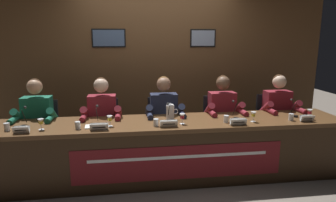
{
  "coord_description": "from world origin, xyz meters",
  "views": [
    {
      "loc": [
        -0.47,
        -3.43,
        1.71
      ],
      "look_at": [
        0.0,
        0.0,
        0.98
      ],
      "focal_mm": 31.44,
      "sensor_mm": 36.0,
      "label": 1
    }
  ],
  "objects_px": {
    "water_cup_left": "(78,126)",
    "panelist_right": "(223,113)",
    "panelist_center": "(164,115)",
    "juice_glass_right": "(253,115)",
    "juice_glass_far_left": "(41,122)",
    "water_cup_far_right": "(291,117)",
    "chair_center": "(163,130)",
    "microphone_far_right": "(294,111)",
    "chair_far_left": "(42,135)",
    "microphone_far_left": "(24,120)",
    "water_cup_center": "(156,123)",
    "chair_far_right": "(271,126)",
    "water_pitcher_central": "(170,112)",
    "document_stack_left": "(95,126)",
    "nameplate_left": "(99,127)",
    "nameplate_right": "(238,122)",
    "nameplate_far_left": "(21,130)",
    "microphone_center": "(169,115)",
    "microphone_left": "(97,118)",
    "juice_glass_center": "(182,117)",
    "panelist_far_right": "(279,111)",
    "microphone_right": "(235,113)",
    "juice_glass_left": "(110,119)",
    "nameplate_center": "(169,124)",
    "panelist_left": "(102,117)",
    "juice_glass_far_right": "(310,112)",
    "chair_left": "(104,133)",
    "chair_right": "(218,128)",
    "conference_table": "(169,141)",
    "water_cup_far_left": "(7,127)",
    "panelist_far_left": "(36,120)"
  },
  "relations": [
    {
      "from": "chair_left",
      "to": "chair_right",
      "type": "bearing_deg",
      "value": 0.0
    },
    {
      "from": "nameplate_far_left",
      "to": "microphone_center",
      "type": "bearing_deg",
      "value": 8.91
    },
    {
      "from": "microphone_center",
      "to": "panelist_right",
      "type": "xyz_separation_m",
      "value": [
        0.81,
        0.37,
        -0.09
      ]
    },
    {
      "from": "juice_glass_center",
      "to": "panelist_far_right",
      "type": "xyz_separation_m",
      "value": [
        1.49,
        0.5,
        -0.1
      ]
    },
    {
      "from": "panelist_center",
      "to": "juice_glass_right",
      "type": "height_order",
      "value": "panelist_center"
    },
    {
      "from": "conference_table",
      "to": "microphone_right",
      "type": "height_order",
      "value": "microphone_right"
    },
    {
      "from": "panelist_center",
      "to": "microphone_far_right",
      "type": "relative_size",
      "value": 5.65
    },
    {
      "from": "water_cup_center",
      "to": "chair_far_right",
      "type": "relative_size",
      "value": 0.09
    },
    {
      "from": "chair_far_left",
      "to": "microphone_far_left",
      "type": "relative_size",
      "value": 4.14
    },
    {
      "from": "conference_table",
      "to": "juice_glass_far_left",
      "type": "relative_size",
      "value": 35.47
    },
    {
      "from": "water_cup_left",
      "to": "nameplate_center",
      "type": "height_order",
      "value": "water_cup_left"
    },
    {
      "from": "microphone_center",
      "to": "document_stack_left",
      "type": "height_order",
      "value": "microphone_center"
    },
    {
      "from": "chair_far_left",
      "to": "panelist_right",
      "type": "xyz_separation_m",
      "value": [
        2.46,
        -0.2,
        0.28
      ]
    },
    {
      "from": "water_cup_left",
      "to": "water_pitcher_central",
      "type": "height_order",
      "value": "water_pitcher_central"
    },
    {
      "from": "chair_left",
      "to": "panelist_far_right",
      "type": "relative_size",
      "value": 0.73
    },
    {
      "from": "juice_glass_far_left",
      "to": "microphone_center",
      "type": "relative_size",
      "value": 0.57
    },
    {
      "from": "chair_center",
      "to": "microphone_far_right",
      "type": "height_order",
      "value": "microphone_far_right"
    },
    {
      "from": "nameplate_center",
      "to": "panelist_left",
      "type": "bearing_deg",
      "value": 142.66
    },
    {
      "from": "juice_glass_left",
      "to": "nameplate_center",
      "type": "xyz_separation_m",
      "value": [
        0.66,
        -0.12,
        -0.05
      ]
    },
    {
      "from": "juice_glass_far_left",
      "to": "chair_left",
      "type": "height_order",
      "value": "chair_left"
    },
    {
      "from": "microphone_right",
      "to": "document_stack_left",
      "type": "distance_m",
      "value": 1.73
    },
    {
      "from": "microphone_far_left",
      "to": "water_cup_left",
      "type": "distance_m",
      "value": 0.66
    },
    {
      "from": "chair_center",
      "to": "nameplate_left",
      "type": "bearing_deg",
      "value": -133.95
    },
    {
      "from": "chair_right",
      "to": "water_pitcher_central",
      "type": "xyz_separation_m",
      "value": [
        -0.78,
        -0.49,
        0.39
      ]
    },
    {
      "from": "chair_far_left",
      "to": "microphone_far_left",
      "type": "height_order",
      "value": "microphone_far_left"
    },
    {
      "from": "water_cup_far_left",
      "to": "panelist_far_left",
      "type": "bearing_deg",
      "value": 72.51
    },
    {
      "from": "water_cup_far_left",
      "to": "panelist_left",
      "type": "relative_size",
      "value": 0.07
    },
    {
      "from": "nameplate_center",
      "to": "microphone_far_right",
      "type": "xyz_separation_m",
      "value": [
        1.67,
        0.26,
        0.03
      ]
    },
    {
      "from": "conference_table",
      "to": "water_cup_far_left",
      "type": "height_order",
      "value": "water_cup_far_left"
    },
    {
      "from": "nameplate_left",
      "to": "water_pitcher_central",
      "type": "height_order",
      "value": "water_pitcher_central"
    },
    {
      "from": "juice_glass_left",
      "to": "nameplate_right",
      "type": "distance_m",
      "value": 1.48
    },
    {
      "from": "panelist_far_right",
      "to": "water_cup_far_right",
      "type": "height_order",
      "value": "panelist_far_right"
    },
    {
      "from": "juice_glass_far_left",
      "to": "juice_glass_left",
      "type": "xyz_separation_m",
      "value": [
        0.74,
        0.03,
        0.0
      ]
    },
    {
      "from": "microphone_far_left",
      "to": "nameplate_right",
      "type": "xyz_separation_m",
      "value": [
        2.45,
        -0.3,
        -0.03
      ]
    },
    {
      "from": "water_cup_left",
      "to": "microphone_left",
      "type": "xyz_separation_m",
      "value": [
        0.2,
        0.16,
        0.04
      ]
    },
    {
      "from": "panelist_center",
      "to": "microphone_far_right",
      "type": "distance_m",
      "value": 1.69
    },
    {
      "from": "water_cup_left",
      "to": "panelist_right",
      "type": "relative_size",
      "value": 0.07
    },
    {
      "from": "juice_glass_far_left",
      "to": "microphone_left",
      "type": "height_order",
      "value": "microphone_left"
    },
    {
      "from": "panelist_far_left",
      "to": "nameplate_right",
      "type": "bearing_deg",
      "value": -14.8
    },
    {
      "from": "microphone_far_right",
      "to": "microphone_right",
      "type": "bearing_deg",
      "value": 179.51
    },
    {
      "from": "panelist_left",
      "to": "juice_glass_far_right",
      "type": "bearing_deg",
      "value": -11.03
    },
    {
      "from": "juice_glass_far_left",
      "to": "water_cup_far_right",
      "type": "relative_size",
      "value": 1.46
    },
    {
      "from": "panelist_left",
      "to": "document_stack_left",
      "type": "relative_size",
      "value": 5.54
    },
    {
      "from": "microphone_left",
      "to": "panelist_right",
      "type": "relative_size",
      "value": 0.18
    },
    {
      "from": "water_pitcher_central",
      "to": "document_stack_left",
      "type": "xyz_separation_m",
      "value": [
        -0.9,
        -0.2,
        -0.09
      ]
    },
    {
      "from": "microphone_right",
      "to": "water_cup_far_right",
      "type": "xyz_separation_m",
      "value": [
        0.65,
        -0.19,
        -0.04
      ]
    },
    {
      "from": "conference_table",
      "to": "chair_far_right",
      "type": "distance_m",
      "value": 1.77
    },
    {
      "from": "chair_far_left",
      "to": "document_stack_left",
      "type": "distance_m",
      "value": 1.08
    },
    {
      "from": "nameplate_center",
      "to": "microphone_far_right",
      "type": "relative_size",
      "value": 0.92
    },
    {
      "from": "juice_glass_far_left",
      "to": "juice_glass_center",
      "type": "bearing_deg",
      "value": 0.39
    }
  ]
}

